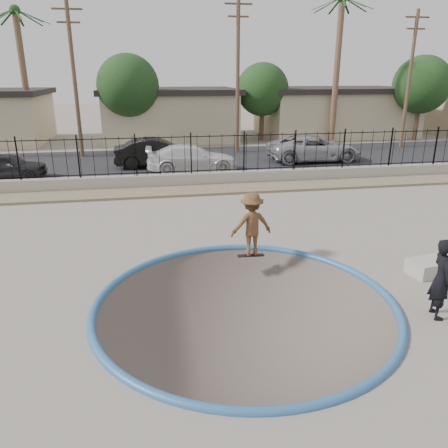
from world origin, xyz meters
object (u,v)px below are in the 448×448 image
car_d (314,148)px  concrete_ledge (438,266)px  skater (251,228)px  car_a (7,166)px  skateboard (251,256)px  car_b (157,153)px  car_c (192,158)px  videographer (442,279)px

car_d → concrete_ledge: bearing=170.7°
skater → car_a: 15.25m
car_d → skateboard: bearing=151.9°
car_a → skateboard: bearing=-136.0°
car_b → car_c: size_ratio=0.98×
concrete_ledge → car_d: bearing=80.9°
videographer → car_c: 16.06m
car_c → car_d: size_ratio=0.87×
skateboard → car_a: size_ratio=0.21×
skateboard → concrete_ledge: concrete_ledge is taller
car_b → car_d: 9.27m
car_c → skateboard: bearing=-177.3°
skater → car_d: 15.17m
skateboard → concrete_ledge: 5.02m
car_c → car_a: bearing=90.7°
videographer → car_d: videographer is taller
videographer → car_a: size_ratio=0.49×
car_b → car_d: car_b is taller
concrete_ledge → car_c: size_ratio=0.33×
videographer → car_b: (-5.40, 17.24, -0.08)m
skater → car_d: (7.10, 13.40, -0.10)m
skater → concrete_ledge: size_ratio=1.14×
skateboard → car_d: size_ratio=0.14×
skateboard → car_c: (-0.40, 11.80, 0.68)m
skateboard → car_d: (7.10, 13.40, 0.75)m
car_a → car_d: 16.83m
car_b → car_c: car_b is taller
car_b → car_d: size_ratio=0.86×
videographer → car_b: size_ratio=0.38×
skater → car_c: bearing=-93.3°
skateboard → car_a: 15.26m
car_a → car_c: 9.25m
car_a → car_b: (7.48, 1.60, 0.16)m
skater → car_b: skater is taller
videographer → skater: bearing=52.7°
car_b → car_a: bearing=100.9°
skater → car_a: skater is taller
skateboard → car_a: bearing=132.6°
videographer → car_a: 20.27m
skater → car_b: size_ratio=0.38×
car_d → car_c: bearing=101.8°
skateboard → car_c: car_c is taller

